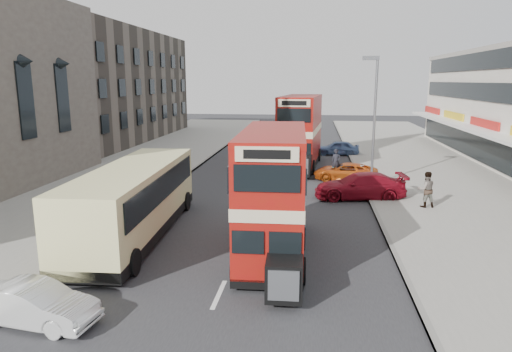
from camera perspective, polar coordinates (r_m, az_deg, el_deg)
The scene contains 17 objects.
ground at distance 13.26m, azimuth -6.53°, elevation -18.38°, with size 160.00×160.00×0.00m, color #28282B.
road_surface at distance 31.94m, azimuth 1.94°, elevation -0.16°, with size 12.00×90.00×0.01m, color #28282B.
pavement_right at distance 33.09m, azimuth 23.11°, elevation -0.57°, with size 12.00×90.00×0.15m, color gray.
pavement_left at distance 35.09m, azimuth -17.96°, elevation 0.47°, with size 12.00×90.00×0.15m, color gray.
kerb_left at distance 33.03m, azimuth -8.65°, elevation 0.24°, with size 0.20×90.00×0.16m, color gray.
kerb_right at distance 31.96m, azimuth 12.90°, elevation -0.32°, with size 0.20×90.00×0.16m, color gray.
brick_terrace at distance 55.04m, azimuth -19.97°, elevation 10.49°, with size 14.00×28.00×12.00m, color #66594C.
street_lamp at distance 29.40m, azimuth 14.52°, elevation 7.84°, with size 1.00×0.20×8.12m.
bus_main at distance 17.46m, azimuth 2.22°, elevation -2.03°, with size 2.58×8.55×4.69m.
bus_second at distance 35.86m, azimuth 5.59°, elevation 5.65°, with size 3.36×9.87×5.34m.
coach at distance 20.33m, azimuth -15.00°, elevation -2.73°, with size 3.28×10.87×2.85m.
car_left_front at distance 14.46m, azimuth -25.96°, elevation -14.26°, with size 1.24×3.56×1.17m, color silver.
car_right_a at distance 26.73m, azimuth 12.88°, elevation -1.22°, with size 2.08×5.13×1.49m, color maroon.
car_right_b at distance 31.43m, azimuth 11.13°, elevation 0.52°, with size 1.98×4.29×1.19m, color #CB5414.
car_right_c at distance 42.10m, azimuth 10.17°, elevation 3.49°, with size 1.56×3.87×1.32m, color #5373A7.
pedestrian_near at distance 25.36m, azimuth 20.54°, elevation -1.55°, with size 0.71×0.48×1.91m, color gray.
cyclist at distance 31.75m, azimuth 9.97°, elevation 0.86°, with size 0.71×1.78×2.08m.
Camera 1 is at (2.85, -11.11, 6.67)m, focal length 31.93 mm.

